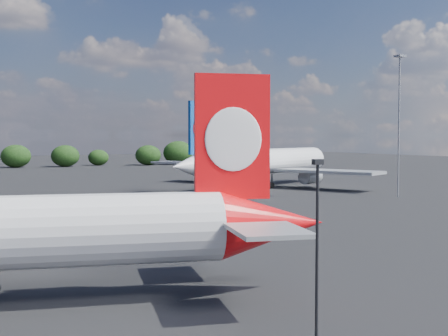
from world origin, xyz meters
TOP-DOWN VIEW (x-y plane):
  - china_southern_airliner at (58.79, 73.48)m, footprint 50.26×48.43m
  - apron_lamp_post at (7.80, -12.35)m, footprint 0.55×0.30m
  - floodlight_mast_near at (68.98, 43.93)m, footprint 1.60×1.60m
  - horizon_treeline at (24.46, 180.30)m, footprint 202.00×15.66m

SIDE VIEW (x-z plane):
  - horizon_treeline at x=24.46m, z-range -0.82..8.49m
  - china_southern_airliner at x=58.79m, z-range -3.36..13.85m
  - apron_lamp_post at x=7.80m, z-range 0.64..10.41m
  - floodlight_mast_near at x=68.98m, z-range 3.39..28.38m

